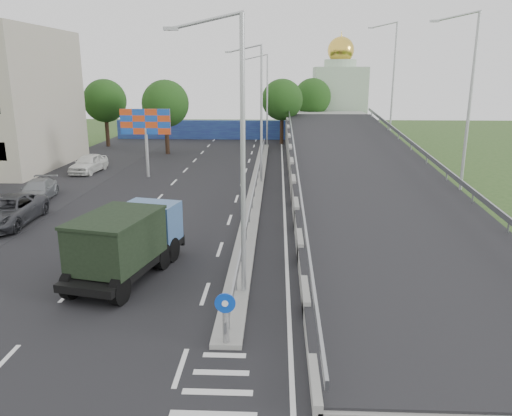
# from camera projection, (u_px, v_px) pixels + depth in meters

# --- Properties ---
(ground) EXTENTS (160.00, 160.00, 0.00)m
(ground) POSITION_uv_depth(u_px,v_px,m) (218.00, 391.00, 13.41)
(ground) COLOR #2D4C1E
(ground) RESTS_ON ground
(road_surface) EXTENTS (26.00, 90.00, 0.04)m
(road_surface) POSITION_uv_depth(u_px,v_px,m) (208.00, 203.00, 32.81)
(road_surface) COLOR black
(road_surface) RESTS_ON ground
(parking_strip) EXTENTS (8.00, 90.00, 0.05)m
(parking_strip) POSITION_uv_depth(u_px,v_px,m) (15.00, 200.00, 33.36)
(parking_strip) COLOR black
(parking_strip) RESTS_ON ground
(median) EXTENTS (1.00, 44.00, 0.20)m
(median) POSITION_uv_depth(u_px,v_px,m) (256.00, 188.00, 36.52)
(median) COLOR gray
(median) RESTS_ON ground
(overpass_ramp) EXTENTS (10.00, 50.00, 3.50)m
(overpass_ramp) POSITION_uv_depth(u_px,v_px,m) (360.00, 167.00, 35.77)
(overpass_ramp) COLOR gray
(overpass_ramp) RESTS_ON ground
(median_guardrail) EXTENTS (0.09, 44.00, 0.71)m
(median_guardrail) POSITION_uv_depth(u_px,v_px,m) (256.00, 179.00, 36.35)
(median_guardrail) COLOR gray
(median_guardrail) RESTS_ON median
(sign_bollard) EXTENTS (0.64, 0.23, 1.67)m
(sign_bollard) POSITION_uv_depth(u_px,v_px,m) (226.00, 318.00, 15.23)
(sign_bollard) COLOR black
(sign_bollard) RESTS_ON median
(lamp_post_near) EXTENTS (2.74, 0.18, 10.08)m
(lamp_post_near) POSITION_uv_depth(u_px,v_px,m) (238.00, 145.00, 17.66)
(lamp_post_near) COLOR #B2B5B7
(lamp_post_near) RESTS_ON median
(lamp_post_mid) EXTENTS (2.74, 0.18, 10.08)m
(lamp_post_mid) POSITION_uv_depth(u_px,v_px,m) (259.00, 107.00, 36.94)
(lamp_post_mid) COLOR #B2B5B7
(lamp_post_mid) RESTS_ON median
(lamp_post_far) EXTENTS (2.74, 0.18, 10.08)m
(lamp_post_far) POSITION_uv_depth(u_px,v_px,m) (266.00, 95.00, 56.22)
(lamp_post_far) COLOR #B2B5B7
(lamp_post_far) RESTS_ON median
(blue_wall) EXTENTS (30.00, 0.50, 2.40)m
(blue_wall) POSITION_uv_depth(u_px,v_px,m) (234.00, 130.00, 63.39)
(blue_wall) COLOR navy
(blue_wall) RESTS_ON ground
(church) EXTENTS (7.00, 7.00, 13.80)m
(church) POSITION_uv_depth(u_px,v_px,m) (339.00, 94.00, 69.43)
(church) COLOR #B2CCAD
(church) RESTS_ON ground
(billboard) EXTENTS (4.00, 0.24, 5.50)m
(billboard) POSITION_uv_depth(u_px,v_px,m) (146.00, 126.00, 39.68)
(billboard) COLOR #B2B5B7
(billboard) RESTS_ON ground
(tree_left_mid) EXTENTS (4.80, 4.80, 7.60)m
(tree_left_mid) POSITION_uv_depth(u_px,v_px,m) (165.00, 104.00, 51.02)
(tree_left_mid) COLOR black
(tree_left_mid) RESTS_ON ground
(tree_median_far) EXTENTS (4.80, 4.80, 7.60)m
(tree_median_far) POSITION_uv_depth(u_px,v_px,m) (282.00, 100.00, 58.23)
(tree_median_far) COLOR black
(tree_median_far) RESTS_ON ground
(tree_left_far) EXTENTS (4.80, 4.80, 7.60)m
(tree_left_far) POSITION_uv_depth(u_px,v_px,m) (105.00, 101.00, 56.18)
(tree_left_far) COLOR black
(tree_left_far) RESTS_ON ground
(tree_ramp_far) EXTENTS (4.80, 4.80, 7.60)m
(tree_ramp_far) POSITION_uv_depth(u_px,v_px,m) (312.00, 97.00, 64.81)
(tree_ramp_far) COLOR black
(tree_ramp_far) RESTS_ON ground
(dump_truck) EXTENTS (3.73, 6.86, 2.87)m
(dump_truck) POSITION_uv_depth(u_px,v_px,m) (128.00, 240.00, 20.63)
(dump_truck) COLOR black
(dump_truck) RESTS_ON ground
(parked_car_c) EXTENTS (2.87, 5.84, 1.60)m
(parked_car_c) POSITION_uv_depth(u_px,v_px,m) (8.00, 211.00, 27.83)
(parked_car_c) COLOR #38393E
(parked_car_c) RESTS_ON ground
(parked_car_d) EXTENTS (2.60, 4.87, 1.34)m
(parked_car_d) POSITION_uv_depth(u_px,v_px,m) (38.00, 190.00, 33.26)
(parked_car_d) COLOR gray
(parked_car_d) RESTS_ON ground
(parked_car_e) EXTENTS (2.28, 4.79, 1.58)m
(parked_car_e) POSITION_uv_depth(u_px,v_px,m) (89.00, 163.00, 42.48)
(parked_car_e) COLOR white
(parked_car_e) RESTS_ON ground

